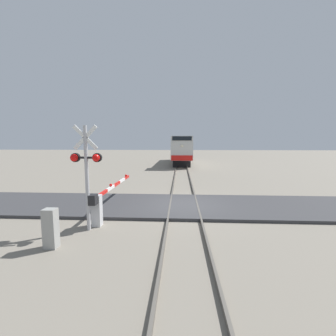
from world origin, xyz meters
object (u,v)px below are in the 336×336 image
at_px(crossing_gate, 103,200).
at_px(utility_cabinet, 51,228).
at_px(crossing_signal, 86,166).
at_px(locomotive, 182,150).

bearing_deg(crossing_gate, utility_cabinet, -105.74).
bearing_deg(crossing_gate, crossing_signal, -97.09).
xyz_separation_m(crossing_signal, crossing_gate, (0.16, 1.28, -1.65)).
bearing_deg(locomotive, crossing_gate, -97.91).
distance_m(crossing_gate, utility_cabinet, 2.89).
xyz_separation_m(crossing_gate, utility_cabinet, (-0.78, -2.77, -0.23)).
relative_size(locomotive, crossing_gate, 2.48).
relative_size(crossing_gate, utility_cabinet, 4.79).
relative_size(locomotive, utility_cabinet, 11.86).
bearing_deg(locomotive, crossing_signal, -97.87).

